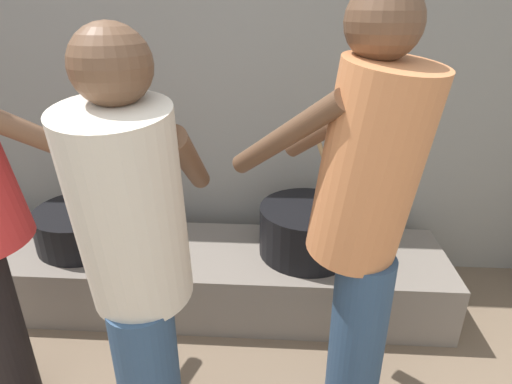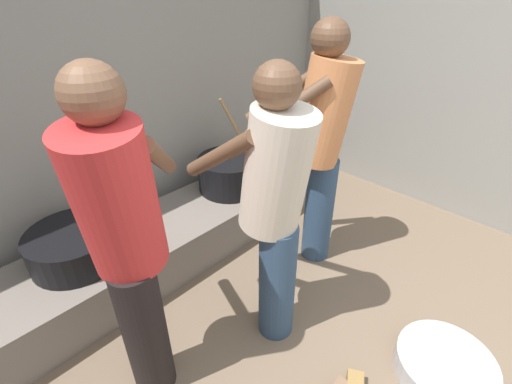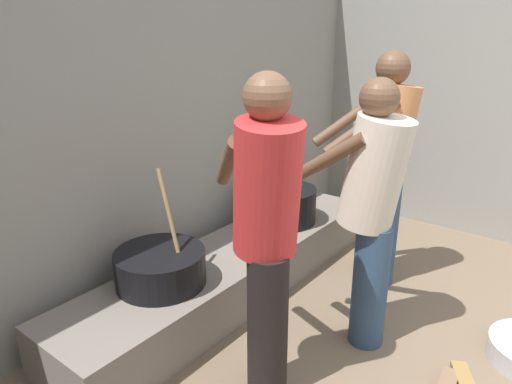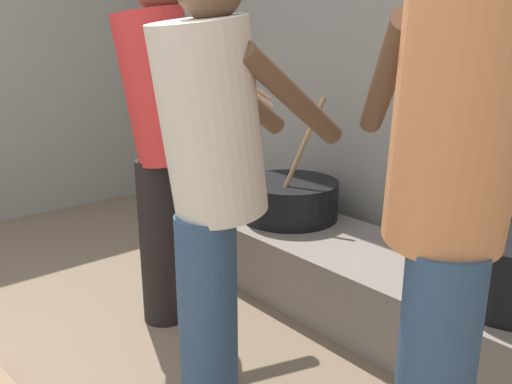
{
  "view_description": "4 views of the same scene",
  "coord_description": "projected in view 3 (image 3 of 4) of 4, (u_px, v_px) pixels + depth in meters",
  "views": [
    {
      "loc": [
        0.72,
        0.12,
        1.56
      ],
      "look_at": [
        0.65,
        1.3,
        1.02
      ],
      "focal_mm": 29.75,
      "sensor_mm": 36.0,
      "label": 1
    },
    {
      "loc": [
        -0.78,
        0.2,
        1.79
      ],
      "look_at": [
        0.34,
        1.29,
        0.85
      ],
      "focal_mm": 25.15,
      "sensor_mm": 36.0,
      "label": 2
    },
    {
      "loc": [
        -1.91,
        0.2,
        1.74
      ],
      "look_at": [
        0.1,
        1.75,
        0.85
      ],
      "focal_mm": 32.7,
      "sensor_mm": 36.0,
      "label": 3
    },
    {
      "loc": [
        1.62,
        0.2,
        1.28
      ],
      "look_at": [
        -0.05,
        1.63,
        0.63
      ],
      "focal_mm": 37.12,
      "sensor_mm": 36.0,
      "label": 4
    }
  ],
  "objects": [
    {
      "name": "cooking_pot_secondary",
      "position": [
        161.0,
        267.0,
        2.71
      ],
      "size": [
        0.53,
        0.53,
        0.66
      ],
      "color": "black",
      "rests_on": "hearth_ledge"
    },
    {
      "name": "cooking_pot_main",
      "position": [
        283.0,
        204.0,
        3.59
      ],
      "size": [
        0.5,
        0.5,
        0.72
      ],
      "color": "black",
      "rests_on": "hearth_ledge"
    },
    {
      "name": "block_enclosure_rear",
      "position": [
        144.0,
        131.0,
        3.01
      ],
      "size": [
        5.01,
        0.2,
        2.23
      ],
      "primitive_type": "cube",
      "color": "gray",
      "rests_on": "ground_plane"
    },
    {
      "name": "cook_in_orange_shirt",
      "position": [
        385.0,
        158.0,
        3.1
      ],
      "size": [
        0.7,
        0.7,
        1.62
      ],
      "color": "navy",
      "rests_on": "ground_plane"
    },
    {
      "name": "cook_in_cream_shirt",
      "position": [
        372.0,
        202.0,
        2.49
      ],
      "size": [
        0.36,
        0.65,
        1.52
      ],
      "color": "navy",
      "rests_on": "ground_plane"
    },
    {
      "name": "hearth_ledge",
      "position": [
        235.0,
        270.0,
        3.22
      ],
      "size": [
        2.7,
        0.6,
        0.33
      ],
      "primitive_type": "cube",
      "color": "slate",
      "rests_on": "ground_plane"
    },
    {
      "name": "cook_in_red_shirt",
      "position": [
        267.0,
        224.0,
        2.11
      ],
      "size": [
        0.67,
        0.71,
        1.58
      ],
      "color": "black",
      "rests_on": "ground_plane"
    }
  ]
}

